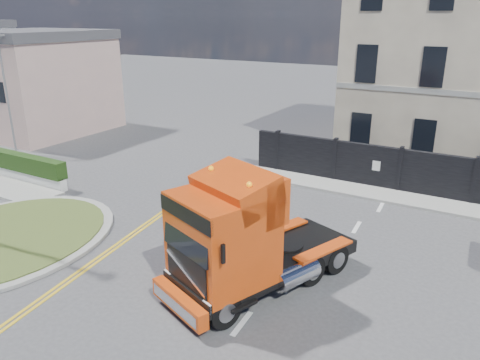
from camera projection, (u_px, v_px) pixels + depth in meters
The scene contains 8 objects.
ground at pixel (214, 254), 15.63m from camera, with size 120.00×120.00×0.00m, color #424244.
traffic_island at pixel (1, 239), 16.45m from camera, with size 6.80×6.80×0.17m.
hedge_wall at pixel (6, 163), 22.72m from camera, with size 8.00×0.55×1.35m.
seaside_bldg_pink at pixel (36, 86), 31.38m from camera, with size 8.00×8.00×6.00m, color #BA9891.
hoarding_fence at pixel (462, 180), 19.57m from camera, with size 18.80×0.25×2.00m.
pavement_far at pixel (441, 206), 19.40m from camera, with size 20.00×1.60×0.12m, color gray.
truck at pixel (240, 242), 12.93m from camera, with size 4.26×6.41×3.60m.
lamppost_slim at pixel (5, 84), 25.80m from camera, with size 0.27×0.54×6.61m.
Camera 1 is at (7.69, -11.62, 7.56)m, focal length 35.00 mm.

